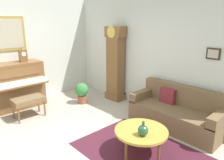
{
  "coord_description": "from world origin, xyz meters",
  "views": [
    {
      "loc": [
        3.16,
        -1.84,
        2.15
      ],
      "look_at": [
        -0.2,
        1.33,
        0.87
      ],
      "focal_mm": 34.03,
      "sensor_mm": 36.0,
      "label": 1
    }
  ],
  "objects_px": {
    "grandfather_clock": "(115,66)",
    "green_jug": "(143,130)",
    "piano": "(13,86)",
    "piano_bench": "(28,101)",
    "couch": "(177,112)",
    "potted_plant": "(82,92)",
    "mantel_clock": "(23,55)",
    "coffee_table": "(141,132)"
  },
  "relations": [
    {
      "from": "grandfather_clock",
      "to": "green_jug",
      "type": "bearing_deg",
      "value": -35.17
    },
    {
      "from": "piano_bench",
      "to": "grandfather_clock",
      "type": "xyz_separation_m",
      "value": [
        0.49,
        2.28,
        0.56
      ]
    },
    {
      "from": "potted_plant",
      "to": "grandfather_clock",
      "type": "bearing_deg",
      "value": 66.46
    },
    {
      "from": "couch",
      "to": "potted_plant",
      "type": "xyz_separation_m",
      "value": [
        -2.43,
        -0.69,
        0.01
      ]
    },
    {
      "from": "piano_bench",
      "to": "piano",
      "type": "bearing_deg",
      "value": -177.42
    },
    {
      "from": "piano_bench",
      "to": "couch",
      "type": "xyz_separation_m",
      "value": [
        2.55,
        2.09,
        -0.09
      ]
    },
    {
      "from": "piano",
      "to": "mantel_clock",
      "type": "bearing_deg",
      "value": 89.74
    },
    {
      "from": "piano_bench",
      "to": "couch",
      "type": "distance_m",
      "value": 3.29
    },
    {
      "from": "piano_bench",
      "to": "mantel_clock",
      "type": "xyz_separation_m",
      "value": [
        -0.79,
        0.29,
        0.93
      ]
    },
    {
      "from": "couch",
      "to": "potted_plant",
      "type": "bearing_deg",
      "value": -164.26
    },
    {
      "from": "piano",
      "to": "couch",
      "type": "distance_m",
      "value": 3.97
    },
    {
      "from": "grandfather_clock",
      "to": "mantel_clock",
      "type": "distance_m",
      "value": 2.39
    },
    {
      "from": "green_jug",
      "to": "potted_plant",
      "type": "xyz_separation_m",
      "value": [
        -2.65,
        0.72,
        -0.19
      ]
    },
    {
      "from": "couch",
      "to": "green_jug",
      "type": "xyz_separation_m",
      "value": [
        0.22,
        -1.41,
        0.2
      ]
    },
    {
      "from": "piano",
      "to": "mantel_clock",
      "type": "height_order",
      "value": "mantel_clock"
    },
    {
      "from": "grandfather_clock",
      "to": "coffee_table",
      "type": "xyz_separation_m",
      "value": [
        2.15,
        -1.48,
        -0.57
      ]
    },
    {
      "from": "green_jug",
      "to": "grandfather_clock",
      "type": "bearing_deg",
      "value": 144.83
    },
    {
      "from": "piano_bench",
      "to": "couch",
      "type": "bearing_deg",
      "value": 39.34
    },
    {
      "from": "grandfather_clock",
      "to": "couch",
      "type": "relative_size",
      "value": 1.07
    },
    {
      "from": "mantel_clock",
      "to": "potted_plant",
      "type": "bearing_deg",
      "value": 50.8
    },
    {
      "from": "coffee_table",
      "to": "green_jug",
      "type": "relative_size",
      "value": 3.67
    },
    {
      "from": "piano",
      "to": "mantel_clock",
      "type": "relative_size",
      "value": 3.79
    },
    {
      "from": "couch",
      "to": "potted_plant",
      "type": "height_order",
      "value": "couch"
    },
    {
      "from": "piano_bench",
      "to": "couch",
      "type": "relative_size",
      "value": 0.37
    },
    {
      "from": "mantel_clock",
      "to": "green_jug",
      "type": "xyz_separation_m",
      "value": [
        3.56,
        0.39,
        -0.82
      ]
    },
    {
      "from": "piano_bench",
      "to": "green_jug",
      "type": "height_order",
      "value": "green_jug"
    },
    {
      "from": "mantel_clock",
      "to": "potted_plant",
      "type": "relative_size",
      "value": 0.68
    },
    {
      "from": "mantel_clock",
      "to": "piano",
      "type": "bearing_deg",
      "value": -90.26
    },
    {
      "from": "piano_bench",
      "to": "grandfather_clock",
      "type": "bearing_deg",
      "value": 77.79
    },
    {
      "from": "piano_bench",
      "to": "grandfather_clock",
      "type": "height_order",
      "value": "grandfather_clock"
    },
    {
      "from": "piano",
      "to": "green_jug",
      "type": "xyz_separation_m",
      "value": [
        3.56,
        0.71,
        -0.08
      ]
    },
    {
      "from": "coffee_table",
      "to": "potted_plant",
      "type": "xyz_separation_m",
      "value": [
        -2.53,
        0.61,
        -0.07
      ]
    },
    {
      "from": "couch",
      "to": "green_jug",
      "type": "relative_size",
      "value": 7.92
    },
    {
      "from": "couch",
      "to": "potted_plant",
      "type": "relative_size",
      "value": 3.39
    },
    {
      "from": "couch",
      "to": "mantel_clock",
      "type": "distance_m",
      "value": 3.92
    },
    {
      "from": "couch",
      "to": "coffee_table",
      "type": "distance_m",
      "value": 1.3
    },
    {
      "from": "grandfather_clock",
      "to": "green_jug",
      "type": "xyz_separation_m",
      "value": [
        2.27,
        -1.6,
        -0.45
      ]
    },
    {
      "from": "piano",
      "to": "grandfather_clock",
      "type": "relative_size",
      "value": 0.71
    },
    {
      "from": "piano",
      "to": "couch",
      "type": "relative_size",
      "value": 0.76
    },
    {
      "from": "grandfather_clock",
      "to": "coffee_table",
      "type": "bearing_deg",
      "value": -34.67
    },
    {
      "from": "piano",
      "to": "potted_plant",
      "type": "bearing_deg",
      "value": 57.77
    },
    {
      "from": "grandfather_clock",
      "to": "potted_plant",
      "type": "relative_size",
      "value": 3.62
    }
  ]
}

